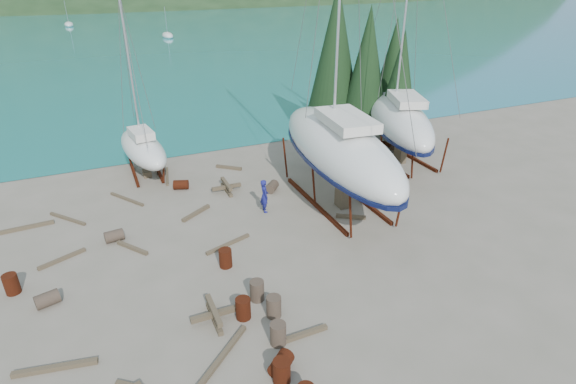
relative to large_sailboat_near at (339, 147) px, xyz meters
name	(u,v)px	position (x,y,z in m)	size (l,w,h in m)	color
ground	(267,266)	(-5.96, -4.30, -3.33)	(600.00, 600.00, 0.00)	#686152
cypress_near_right	(367,67)	(6.54, 7.70, 2.46)	(3.60, 3.60, 10.00)	black
cypress_mid_right	(400,83)	(8.04, 5.70, 1.59)	(3.06, 3.06, 8.50)	black
cypress_back_left	(336,52)	(5.04, 9.70, 3.33)	(4.14, 4.14, 11.50)	black
cypress_far_right	(393,70)	(9.54, 8.70, 1.88)	(3.24, 3.24, 9.00)	black
moored_boat_mid	(168,36)	(4.04, 75.70, -2.94)	(2.00, 5.00, 6.05)	silver
moored_boat_far	(69,25)	(-13.96, 105.70, -2.94)	(2.00, 5.00, 6.05)	silver
large_sailboat_near	(339,147)	(0.00, 0.00, 0.00)	(5.16, 13.47, 20.69)	silver
large_sailboat_far	(399,120)	(6.99, 3.99, -0.41)	(7.16, 11.71, 17.85)	silver
small_sailboat_shore	(143,148)	(-9.47, 8.42, -1.50)	(3.15, 7.15, 11.05)	silver
worker	(264,196)	(-4.18, 0.58, -2.38)	(0.69, 0.46, 1.90)	navy
drum_3	(282,372)	(-7.83, -10.41, -2.89)	(0.58, 0.58, 0.88)	#53220E
drum_4	(181,185)	(-7.84, 5.26, -3.04)	(0.58, 0.58, 0.88)	#53220E
drum_5	(274,307)	(-6.89, -7.42, -2.89)	(0.58, 0.58, 0.88)	#2D2823
drum_8	(11,284)	(-16.25, -1.80, -2.89)	(0.58, 0.58, 0.88)	#53220E
drum_9	(114,236)	(-12.07, 0.69, -3.04)	(0.58, 0.58, 0.88)	#2D2823
drum_10	(243,308)	(-8.00, -7.05, -2.89)	(0.58, 0.58, 0.88)	#53220E
drum_11	(272,187)	(-2.87, 2.76, -3.04)	(0.58, 0.58, 0.88)	#2D2823
drum_12	(281,364)	(-7.67, -9.98, -3.04)	(0.58, 0.58, 0.88)	#53220E
drum_14	(226,258)	(-7.66, -3.56, -2.89)	(0.58, 0.58, 0.88)	#53220E
drum_15	(47,299)	(-14.90, -3.24, -3.04)	(0.58, 0.58, 0.88)	#2D2823
drum_16	(278,334)	(-7.30, -8.82, -2.89)	(0.58, 0.58, 0.88)	#2D2823
drum_17	(257,291)	(-7.15, -6.26, -2.89)	(0.58, 0.58, 0.88)	#2D2823
timber_0	(127,199)	(-11.06, 5.04, -3.26)	(0.14, 2.77, 0.14)	brown
timber_1	(351,217)	(-0.23, -2.05, -3.23)	(0.19, 1.60, 0.19)	brown
timber_2	(27,227)	(-16.14, 3.75, -3.24)	(0.19, 2.56, 0.19)	brown
timber_4	(132,248)	(-11.37, -0.43, -3.24)	(0.17, 1.96, 0.17)	brown
timber_5	(222,357)	(-9.34, -8.70, -3.25)	(0.16, 3.12, 0.16)	brown
timber_6	(229,167)	(-4.26, 7.10, -3.23)	(0.19, 1.82, 0.19)	brown
timber_7	(305,334)	(-6.27, -8.88, -3.24)	(0.17, 1.83, 0.17)	brown
timber_8	(196,213)	(-7.77, 1.72, -3.23)	(0.19, 2.01, 0.19)	brown
timber_9	(167,176)	(-8.32, 7.38, -3.25)	(0.15, 2.72, 0.15)	brown
timber_11	(228,244)	(-7.07, -1.95, -3.25)	(0.15, 2.49, 0.15)	brown
timber_14	(55,368)	(-14.58, -6.93, -3.24)	(0.18, 2.68, 0.18)	brown
timber_15	(68,219)	(-14.22, 3.92, -3.25)	(0.15, 2.62, 0.15)	brown
timber_17	(62,259)	(-14.44, -0.08, -3.25)	(0.16, 2.17, 0.16)	brown
timber_pile_fore	(214,314)	(-9.07, -6.77, -3.03)	(1.80, 1.80, 0.60)	brown
timber_pile_aft	(227,187)	(-5.40, 3.83, -3.03)	(1.80, 1.80, 0.60)	brown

